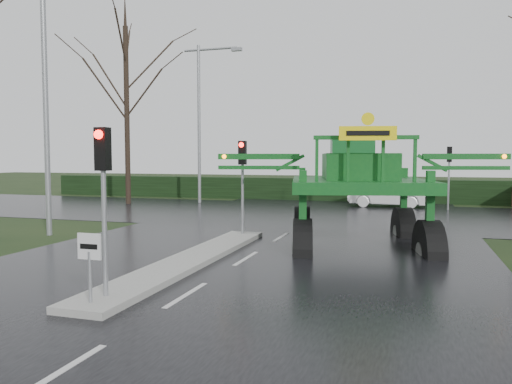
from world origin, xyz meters
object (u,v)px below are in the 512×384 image
(traffic_signal_mid, at_px, (242,167))
(street_light_left_near, at_px, (52,74))
(traffic_signal_near, at_px, (103,175))
(crop_sprayer, at_px, (303,171))
(traffic_signal_far, at_px, (449,164))
(white_sedan, at_px, (387,207))
(street_light_left_far, at_px, (203,109))
(keep_left_sign, at_px, (90,256))

(traffic_signal_mid, distance_m, street_light_left_near, 7.83)
(traffic_signal_near, height_order, street_light_left_near, street_light_left_near)
(traffic_signal_near, xyz_separation_m, crop_sprayer, (2.59, 6.74, -0.07))
(traffic_signal_far, bearing_deg, white_sedan, -13.15)
(street_light_left_near, xyz_separation_m, street_light_left_far, (0.00, 14.00, 0.00))
(keep_left_sign, distance_m, traffic_signal_mid, 9.12)
(traffic_signal_mid, height_order, white_sedan, traffic_signal_mid)
(traffic_signal_mid, xyz_separation_m, white_sedan, (4.49, 13.29, -2.59))
(keep_left_sign, relative_size, street_light_left_near, 0.14)
(traffic_signal_mid, distance_m, white_sedan, 14.26)
(street_light_left_near, bearing_deg, street_light_left_far, 90.00)
(traffic_signal_near, height_order, crop_sprayer, crop_sprayer)
(white_sedan, bearing_deg, traffic_signal_near, 164.66)
(keep_left_sign, distance_m, white_sedan, 22.75)
(traffic_signal_far, xyz_separation_m, street_light_left_near, (-14.69, -14.01, 3.40))
(traffic_signal_near, bearing_deg, street_light_left_far, 108.17)
(traffic_signal_near, bearing_deg, traffic_signal_far, 69.64)
(white_sedan, bearing_deg, street_light_left_far, 90.22)
(traffic_signal_mid, height_order, street_light_left_far, street_light_left_far)
(crop_sprayer, distance_m, white_sedan, 15.38)
(traffic_signal_near, bearing_deg, crop_sprayer, 68.97)
(keep_left_sign, height_order, street_light_left_far, street_light_left_far)
(traffic_signal_mid, xyz_separation_m, traffic_signal_far, (7.80, 12.52, 0.00))
(street_light_left_far, bearing_deg, street_light_left_near, -90.00)
(street_light_left_far, bearing_deg, traffic_signal_far, 0.03)
(keep_left_sign, relative_size, white_sedan, 0.30)
(keep_left_sign, distance_m, crop_sprayer, 7.82)
(traffic_signal_far, height_order, white_sedan, traffic_signal_far)
(keep_left_sign, bearing_deg, street_light_left_near, 132.59)
(traffic_signal_mid, xyz_separation_m, street_light_left_far, (-6.89, 12.51, 3.40))
(traffic_signal_far, bearing_deg, keep_left_sign, 70.07)
(traffic_signal_near, xyz_separation_m, white_sedan, (4.49, 21.79, -2.59))
(traffic_signal_near, relative_size, street_light_left_near, 0.35)
(street_light_left_far, bearing_deg, keep_left_sign, -72.22)
(traffic_signal_near, height_order, traffic_signal_far, same)
(street_light_left_near, bearing_deg, crop_sprayer, -1.62)
(traffic_signal_near, distance_m, traffic_signal_mid, 8.50)
(street_light_left_far, distance_m, white_sedan, 12.88)
(traffic_signal_near, height_order, white_sedan, traffic_signal_near)
(street_light_left_far, height_order, crop_sprayer, street_light_left_far)
(white_sedan, bearing_deg, crop_sprayer, 169.11)
(street_light_left_far, relative_size, white_sedan, 2.19)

